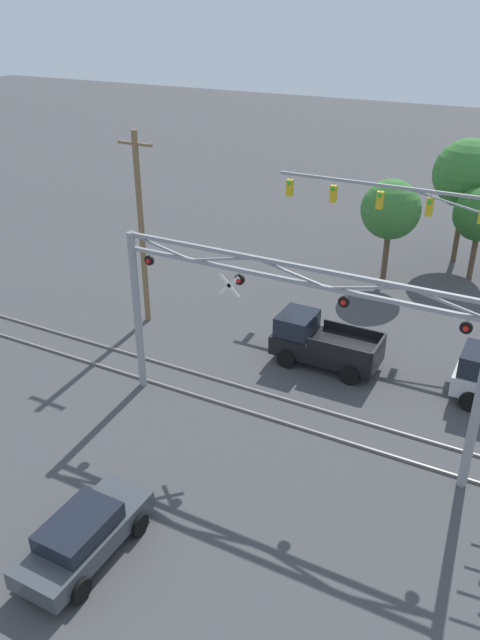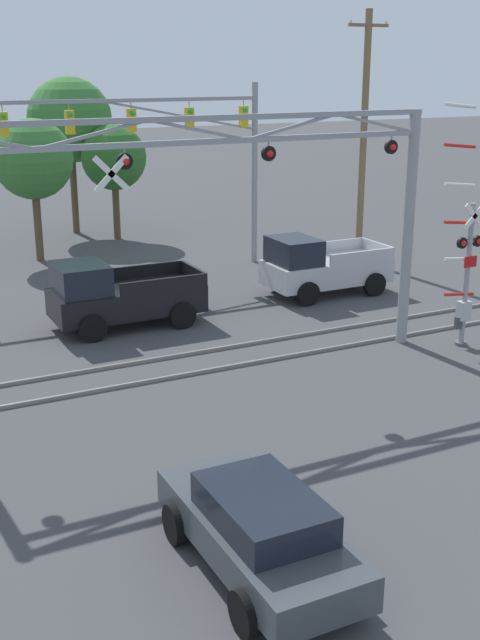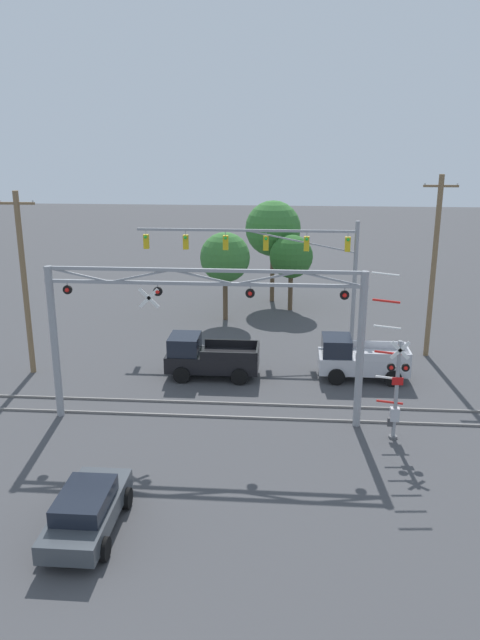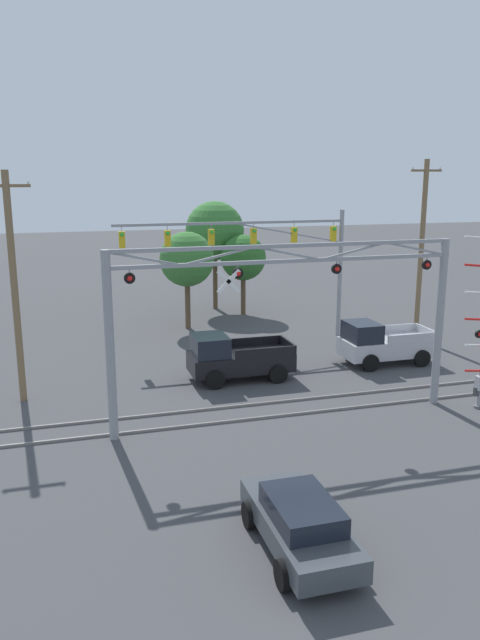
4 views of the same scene
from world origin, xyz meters
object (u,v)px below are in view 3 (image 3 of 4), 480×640
traffic_signal_span (288,255)px  background_tree_beyond_span (225,258)px  background_tree_far_left_verge (291,257)px  sedan_waiting (87,510)px  utility_pole_left (24,282)px  pickup_truck_lead (207,357)px  background_tree_far_right_verge (273,229)px  utility_pole_right (434,266)px  crossing_signal_mast (394,386)px  pickup_truck_following (358,359)px  crossing_gantry (204,325)px

traffic_signal_span → background_tree_beyond_span: traffic_signal_span is taller
background_tree_beyond_span → background_tree_far_left_verge: (4.29, 2.73, -0.41)m
traffic_signal_span → sedan_waiting: (-6.00, -19.03, -4.44)m
sedan_waiting → utility_pole_left: 15.36m
traffic_signal_span → sedan_waiting: traffic_signal_span is taller
pickup_truck_lead → utility_pole_left: 9.85m
background_tree_beyond_span → background_tree_far_right_verge: (2.95, 5.01, 1.17)m
utility_pole_right → background_tree_far_left_verge: size_ratio=1.87×
crossing_signal_mast → utility_pole_right: 11.09m
pickup_truck_lead → sedan_waiting: (-2.04, -13.17, -0.24)m
crossing_signal_mast → traffic_signal_span: 13.08m
pickup_truck_lead → background_tree_far_left_verge: (4.19, 12.84, 2.75)m
background_tree_beyond_span → background_tree_far_right_verge: background_tree_far_right_verge is taller
utility_pole_right → crossing_signal_mast: bearing=-108.9°
sedan_waiting → background_tree_beyond_span: 23.61m
crossing_signal_mast → utility_pole_left: size_ratio=0.74×
crossing_signal_mast → sedan_waiting: size_ratio=1.58×
background_tree_far_left_verge → background_tree_far_right_verge: bearing=120.4°
traffic_signal_span → background_tree_beyond_span: 5.97m
utility_pole_right → utility_pole_left: bearing=-168.7°
pickup_truck_lead → utility_pole_right: 13.10m
pickup_truck_following → sedan_waiting: pickup_truck_following is taller
traffic_signal_span → pickup_truck_lead: traffic_signal_span is taller
pickup_truck_lead → utility_pole_right: size_ratio=0.47×
crossing_signal_mast → utility_pole_right: utility_pole_right is taller
utility_pole_left → utility_pole_right: bearing=11.3°
pickup_truck_lead → crossing_gantry: bearing=-83.5°
background_tree_beyond_span → crossing_signal_mast: bearing=-62.6°
crossing_gantry → pickup_truck_following: 9.49m
sedan_waiting → background_tree_beyond_span: size_ratio=0.75×
pickup_truck_following → utility_pole_left: 17.12m
crossing_gantry → sedan_waiting: crossing_gantry is taller
background_tree_beyond_span → background_tree_far_right_verge: size_ratio=0.79×
pickup_truck_lead → pickup_truck_following: size_ratio=1.05×
pickup_truck_following → background_tree_far_left_verge: 13.21m
crossing_signal_mast → pickup_truck_lead: (-8.31, 6.12, -1.27)m
sedan_waiting → pickup_truck_following: bearing=54.6°
pickup_truck_lead → utility_pole_right: bearing=18.9°
traffic_signal_span → utility_pole_left: utility_pole_left is taller
utility_pole_left → pickup_truck_lead: bearing=0.9°
utility_pole_left → background_tree_far_right_verge: size_ratio=1.26×
utility_pole_right → background_tree_far_right_verge: 14.23m
background_tree_beyond_span → background_tree_far_left_verge: background_tree_beyond_span is taller
traffic_signal_span → background_tree_beyond_span: (-4.06, 4.25, -1.04)m
utility_pole_right → crossing_gantry: bearing=-140.8°
utility_pole_right → background_tree_far_right_verge: utility_pole_right is taller
crossing_gantry → sedan_waiting: bearing=-107.9°
utility_pole_left → background_tree_far_right_verge: (11.96, 15.26, 0.56)m
crossing_gantry → pickup_truck_lead: size_ratio=2.84×
crossing_gantry → sedan_waiting: size_ratio=3.01×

